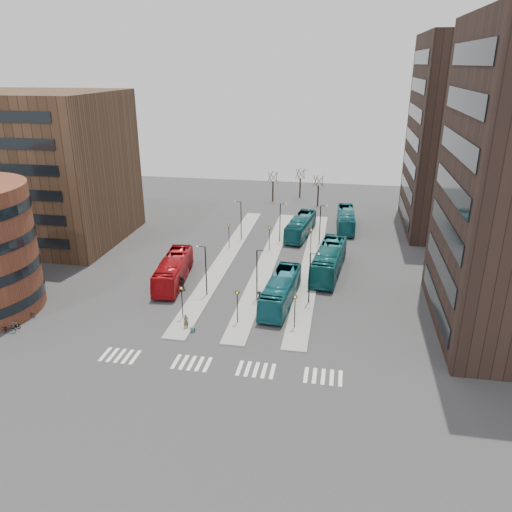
% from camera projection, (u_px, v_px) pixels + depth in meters
% --- Properties ---
extents(ground, '(160.00, 160.00, 0.00)m').
position_uv_depth(ground, '(189.00, 391.00, 41.90)').
color(ground, '#2D2D30').
rests_on(ground, ground).
extents(island_left, '(2.50, 45.00, 0.15)m').
position_uv_depth(island_left, '(226.00, 258.00, 70.06)').
color(island_left, gray).
rests_on(island_left, ground).
extents(island_mid, '(2.50, 45.00, 0.15)m').
position_uv_depth(island_mid, '(268.00, 261.00, 69.07)').
color(island_mid, gray).
rests_on(island_mid, ground).
extents(island_right, '(2.50, 45.00, 0.15)m').
position_uv_depth(island_right, '(311.00, 264.00, 68.08)').
color(island_right, gray).
rests_on(island_right, ground).
extents(suitcase, '(0.47, 0.40, 0.53)m').
position_uv_depth(suitcase, '(193.00, 330.00, 50.93)').
color(suitcase, navy).
rests_on(suitcase, ground).
extents(red_bus, '(3.98, 11.99, 3.28)m').
position_uv_depth(red_bus, '(173.00, 270.00, 62.03)').
color(red_bus, '#A70C13').
rests_on(red_bus, ground).
extents(teal_bus_a, '(3.64, 11.80, 3.24)m').
position_uv_depth(teal_bus_a, '(281.00, 291.00, 56.49)').
color(teal_bus_a, '#145A65').
rests_on(teal_bus_a, ground).
extents(teal_bus_b, '(4.23, 11.67, 3.18)m').
position_uv_depth(teal_bus_b, '(301.00, 226.00, 78.74)').
color(teal_bus_b, '#12535B').
rests_on(teal_bus_b, ground).
extents(teal_bus_c, '(4.42, 13.23, 3.62)m').
position_uv_depth(teal_bus_c, '(329.00, 260.00, 64.70)').
color(teal_bus_c, '#12595D').
rests_on(teal_bus_c, ground).
extents(teal_bus_d, '(3.00, 11.29, 3.12)m').
position_uv_depth(teal_bus_d, '(346.00, 219.00, 82.30)').
color(teal_bus_d, '#145E68').
rests_on(teal_bus_d, ground).
extents(traveller, '(0.71, 0.68, 1.64)m').
position_uv_depth(traveller, '(186.00, 322.00, 51.31)').
color(traveller, brown).
rests_on(traveller, ground).
extents(commuter_a, '(0.98, 0.82, 1.81)m').
position_uv_depth(commuter_a, '(182.00, 283.00, 60.06)').
color(commuter_a, black).
rests_on(commuter_a, ground).
extents(commuter_b, '(0.85, 1.17, 1.84)m').
position_uv_depth(commuter_b, '(261.00, 303.00, 55.09)').
color(commuter_b, black).
rests_on(commuter_b, ground).
extents(commuter_c, '(1.01, 1.18, 1.58)m').
position_uv_depth(commuter_c, '(259.00, 298.00, 56.70)').
color(commuter_c, black).
rests_on(commuter_c, ground).
extents(bicycle_near, '(1.69, 0.64, 0.88)m').
position_uv_depth(bicycle_near, '(8.00, 329.00, 50.71)').
color(bicycle_near, gray).
rests_on(bicycle_near, ground).
extents(bicycle_mid, '(1.51, 0.48, 0.90)m').
position_uv_depth(bicycle_mid, '(14.00, 325.00, 51.52)').
color(bicycle_mid, gray).
rests_on(bicycle_mid, ground).
extents(bicycle_far, '(1.85, 1.10, 0.92)m').
position_uv_depth(bicycle_far, '(27.00, 314.00, 53.60)').
color(bicycle_far, gray).
rests_on(bicycle_far, ground).
extents(crosswalk_stripes, '(22.35, 2.40, 0.01)m').
position_uv_depth(crosswalk_stripes, '(221.00, 366.00, 45.28)').
color(crosswalk_stripes, silver).
rests_on(crosswalk_stripes, ground).
extents(office_block, '(25.00, 20.12, 22.00)m').
position_uv_depth(office_block, '(35.00, 168.00, 74.69)').
color(office_block, '#4E3624').
rests_on(office_block, ground).
extents(tower_far, '(20.12, 20.00, 30.00)m').
position_uv_depth(tower_far, '(480.00, 137.00, 77.10)').
color(tower_far, '#30211A').
rests_on(tower_far, ground).
extents(sign_poles, '(12.45, 22.12, 3.65)m').
position_uv_depth(sign_poles, '(256.00, 264.00, 61.87)').
color(sign_poles, black).
rests_on(sign_poles, ground).
extents(lamp_posts, '(14.04, 20.24, 6.12)m').
position_uv_depth(lamp_posts, '(270.00, 242.00, 65.86)').
color(lamp_posts, black).
rests_on(lamp_posts, ground).
extents(bare_trees, '(10.97, 8.14, 5.90)m').
position_uv_depth(bare_trees, '(297.00, 188.00, 97.98)').
color(bare_trees, black).
rests_on(bare_trees, ground).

